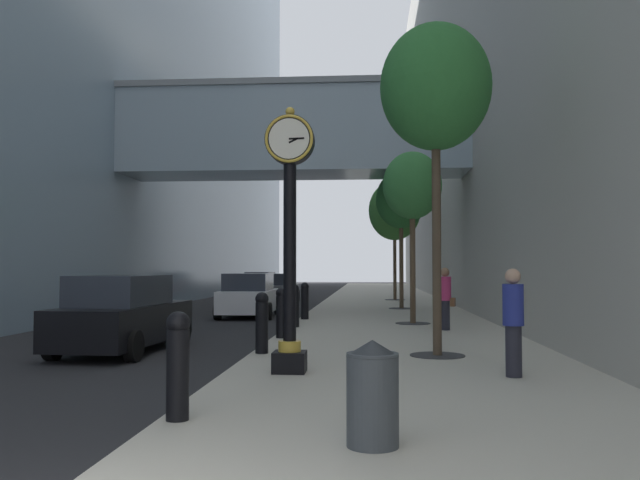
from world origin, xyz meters
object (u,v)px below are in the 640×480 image
Objects in this scene: bollard_fifth at (295,305)px; street_tree_far at (395,211)px; bollard_third at (262,321)px; street_tree_mid_far at (401,200)px; street_clock at (290,226)px; bollard_nearest at (178,363)px; street_tree_mid_near at (412,187)px; pedestrian_by_clock at (513,319)px; car_white_trailing at (249,296)px; pedestrian_walking at (445,297)px; car_grey_near at (278,289)px; car_red_far at (261,284)px; street_tree_near at (436,89)px; trash_bin at (373,392)px; bollard_fourth at (281,312)px; bollard_sixth at (305,300)px; car_black_mid at (123,315)px.

street_tree_far reaches higher than bollard_fifth.
street_tree_mid_far is (3.57, 15.22, 4.00)m from bollard_third.
bollard_nearest is (-0.87, -3.60, -1.82)m from street_clock.
street_tree_mid_near reaches higher than pedestrian_by_clock.
bollard_fifth is at bearing 95.86° from street_clock.
car_white_trailing is (-2.39, 11.64, 0.01)m from bollard_third.
street_clock reaches higher than bollard_fifth.
street_tree_far is at bearing 83.93° from street_clock.
street_tree_mid_near reaches higher than street_clock.
pedestrian_walking reaches higher than car_grey_near.
car_grey_near is 8.53m from car_red_far.
street_tree_near is 1.24× the size of street_tree_mid_near.
trash_bin is 37.50m from car_red_far.
bollard_fourth and bollard_sixth have the same top height.
car_black_mid is at bearing 169.96° from street_tree_near.
street_clock is 0.95× the size of car_black_mid.
bollard_fifth is 5.32m from street_tree_mid_near.
pedestrian_walking is at bearing -8.33° from bollard_fifth.
bollard_sixth is 10.95m from street_tree_near.
bollard_third is 3.03m from bollard_fourth.
car_white_trailing is (-5.96, 4.10, -3.64)m from street_tree_mid_near.
car_red_far reaches higher than trash_bin.
car_white_trailing is at bearing 115.91° from pedestrian_by_clock.
bollard_third is (-0.87, 2.46, -1.82)m from street_clock.
bollard_fifth is 17.72m from street_tree_far.
pedestrian_by_clock reaches higher than bollard_fourth.
street_tree_mid_near is 5.18× the size of trash_bin.
street_tree_far is 25.85m from pedestrian_by_clock.
street_tree_mid_near is 10.78m from pedestrian_by_clock.
bollard_fourth is 0.21× the size of street_tree_mid_far.
car_black_mid is at bearing -150.68° from pedestrian_walking.
car_black_mid is (-3.35, -4.96, 0.04)m from bollard_fifth.
bollard_fifth is 0.72× the size of pedestrian_by_clock.
street_tree_mid_near is 24.09m from car_red_far.
street_tree_mid_far is (0.00, 15.35, -0.74)m from street_tree_near.
car_white_trailing is (-6.94, 14.28, -0.26)m from pedestrian_by_clock.
bollard_nearest is at bearing -90.00° from bollard_sixth.
car_black_mid is at bearing -95.16° from car_white_trailing.
street_tree_near reaches higher than pedestrian_walking.
trash_bin is at bearing -100.81° from street_tree_near.
bollard_nearest is 0.27× the size of car_black_mid.
bollard_fourth is 20.62m from street_tree_far.
street_tree_mid_near is at bearing 90.00° from street_tree_near.
bollard_third is at bearing -90.00° from bollard_fifth.
car_grey_near is 1.07× the size of car_white_trailing.
street_tree_mid_far is (3.57, 6.14, 4.00)m from bollard_sixth.
bollard_sixth is 0.30× the size of car_white_trailing.
car_red_far is (-8.51, 6.89, -4.21)m from street_tree_far.
bollard_fourth is at bearing -106.32° from street_tree_mid_far.
bollard_sixth is 8.15m from street_tree_mid_far.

